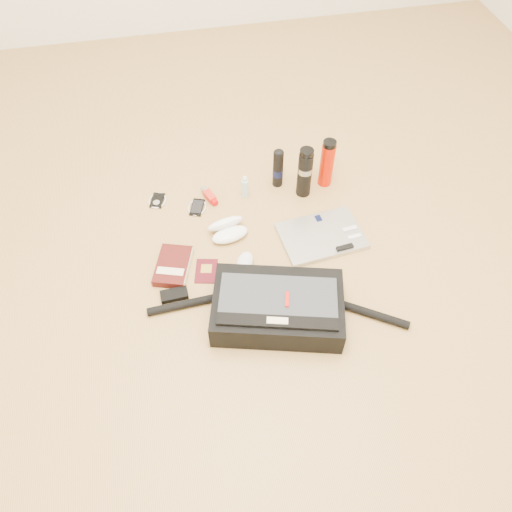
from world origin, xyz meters
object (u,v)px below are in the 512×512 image
Objects in this scene: thermos_black at (305,172)px; thermos_red at (327,163)px; book at (173,266)px; laptop at (322,236)px; messenger_bag at (277,307)px.

thermos_black is 1.04× the size of thermos_red.
thermos_red is at bearing 43.80° from book.
thermos_red is (0.11, 0.33, 0.11)m from laptop.
laptop is at bearing 65.75° from messenger_bag.
book is at bearing 154.97° from messenger_bag.
book is (-0.64, -0.03, 0.01)m from laptop.
laptop is 0.36m from thermos_red.
messenger_bag reaches higher than laptop.
thermos_black reaches higher than thermos_red.
thermos_red is (0.12, 0.04, -0.01)m from thermos_black.
thermos_black is 0.13m from thermos_red.
messenger_bag is at bearing -120.33° from thermos_red.
laptop is 1.46× the size of thermos_black.
laptop is 1.51× the size of thermos_red.
laptop is 1.61× the size of book.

